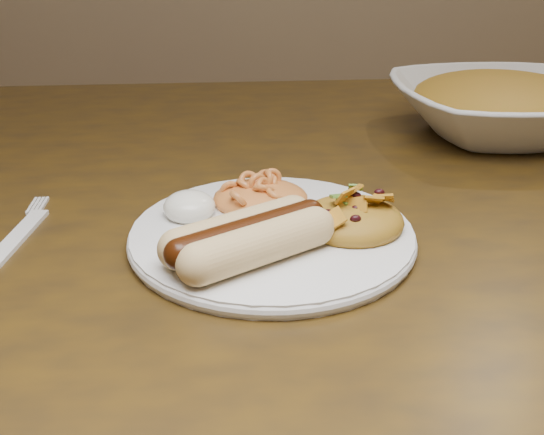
{
  "coord_description": "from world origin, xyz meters",
  "views": [
    {
      "loc": [
        -0.05,
        -0.6,
        0.99
      ],
      "look_at": [
        -0.01,
        -0.13,
        0.77
      ],
      "focal_mm": 42.0,
      "sensor_mm": 36.0,
      "label": 1
    }
  ],
  "objects": [
    {
      "name": "plate",
      "position": [
        -0.01,
        -0.13,
        0.76
      ],
      "size": [
        0.24,
        0.24,
        0.01
      ],
      "primitive_type": "cylinder",
      "rotation": [
        0.0,
        0.0,
        0.03
      ],
      "color": "silver",
      "rests_on": "table"
    },
    {
      "name": "hotdog",
      "position": [
        -0.03,
        -0.18,
        0.78
      ],
      "size": [
        0.11,
        0.11,
        0.03
      ],
      "rotation": [
        0.0,
        0.0,
        0.54
      ],
      "color": "#E1BD82",
      "rests_on": "plate"
    },
    {
      "name": "bowl_filling",
      "position": [
        0.3,
        0.14,
        0.8
      ],
      "size": [
        0.28,
        0.28,
        0.05
      ],
      "primitive_type": "ellipsoid",
      "rotation": [
        0.0,
        0.0,
        -0.32
      ],
      "color": "#D35B22",
      "rests_on": "serving_bowl"
    },
    {
      "name": "serving_bowl",
      "position": [
        0.3,
        0.14,
        0.78
      ],
      "size": [
        0.27,
        0.27,
        0.06
      ],
      "primitive_type": "imported",
      "rotation": [
        0.0,
        0.0,
        0.04
      ],
      "color": "silver",
      "rests_on": "table"
    },
    {
      "name": "taco_salad",
      "position": [
        0.06,
        -0.13,
        0.78
      ],
      "size": [
        0.09,
        0.08,
        0.04
      ],
      "rotation": [
        0.0,
        0.0,
        0.04
      ],
      "color": "#D35B22",
      "rests_on": "plate"
    },
    {
      "name": "mac_and_cheese",
      "position": [
        -0.02,
        -0.08,
        0.78
      ],
      "size": [
        0.1,
        0.1,
        0.03
      ],
      "primitive_type": "ellipsoid",
      "rotation": [
        0.0,
        0.0,
        -0.29
      ],
      "color": "orange",
      "rests_on": "plate"
    },
    {
      "name": "fork",
      "position": [
        -0.22,
        -0.11,
        0.75
      ],
      "size": [
        0.04,
        0.16,
        0.0
      ],
      "primitive_type": "cube",
      "rotation": [
        0.0,
        0.0,
        -0.14
      ],
      "color": "silver",
      "rests_on": "table"
    },
    {
      "name": "table",
      "position": [
        0.0,
        0.0,
        0.66
      ],
      "size": [
        1.6,
        0.9,
        0.75
      ],
      "color": "#472F0B",
      "rests_on": "floor"
    },
    {
      "name": "sour_cream",
      "position": [
        -0.08,
        -0.1,
        0.78
      ],
      "size": [
        0.05,
        0.05,
        0.03
      ],
      "primitive_type": "ellipsoid",
      "rotation": [
        0.0,
        0.0,
        0.22
      ],
      "color": "white",
      "rests_on": "plate"
    }
  ]
}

